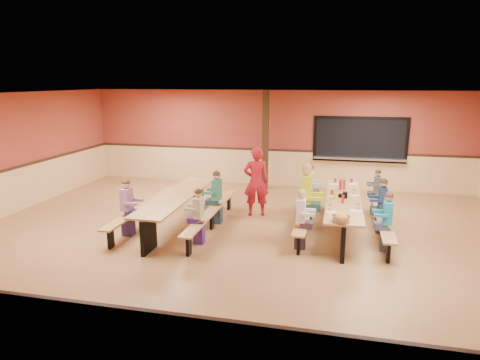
# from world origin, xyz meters

# --- Properties ---
(ground) EXTENTS (12.00, 12.00, 0.00)m
(ground) POSITION_xyz_m (0.00, 0.00, 0.00)
(ground) COLOR #8E5E36
(ground) RESTS_ON ground
(room_envelope) EXTENTS (12.04, 10.04, 3.02)m
(room_envelope) POSITION_xyz_m (0.00, 0.00, 0.69)
(room_envelope) COLOR #983B2C
(room_envelope) RESTS_ON ground
(kitchen_pass_through) EXTENTS (2.78, 0.28, 1.38)m
(kitchen_pass_through) POSITION_xyz_m (2.60, 4.96, 1.49)
(kitchen_pass_through) COLOR black
(kitchen_pass_through) RESTS_ON ground
(structural_post) EXTENTS (0.18, 0.18, 3.00)m
(structural_post) POSITION_xyz_m (-0.20, 4.40, 1.50)
(structural_post) COLOR black
(structural_post) RESTS_ON ground
(cafeteria_table_main) EXTENTS (1.91, 3.70, 0.74)m
(cafeteria_table_main) POSITION_xyz_m (2.14, 1.01, 0.53)
(cafeteria_table_main) COLOR #B88449
(cafeteria_table_main) RESTS_ON ground
(cafeteria_table_second) EXTENTS (1.91, 3.70, 0.74)m
(cafeteria_table_second) POSITION_xyz_m (-1.56, 0.48, 0.53)
(cafeteria_table_second) COLOR #B88449
(cafeteria_table_second) RESTS_ON ground
(seated_child_white_left) EXTENTS (0.36, 0.30, 1.20)m
(seated_child_white_left) POSITION_xyz_m (1.31, -0.23, 0.60)
(seated_child_white_left) COLOR white
(seated_child_white_left) RESTS_ON ground
(seated_adult_yellow) EXTENTS (0.50, 0.41, 1.47)m
(seated_adult_yellow) POSITION_xyz_m (1.31, 1.00, 0.74)
(seated_adult_yellow) COLOR #C5CF17
(seated_adult_yellow) RESTS_ON ground
(seated_child_grey_left) EXTENTS (0.37, 0.30, 1.20)m
(seated_child_grey_left) POSITION_xyz_m (1.31, 2.33, 0.60)
(seated_child_grey_left) COLOR silver
(seated_child_grey_left) RESTS_ON ground
(seated_child_teal_right) EXTENTS (0.35, 0.29, 1.18)m
(seated_child_teal_right) POSITION_xyz_m (2.96, 0.01, 0.59)
(seated_child_teal_right) COLOR teal
(seated_child_teal_right) RESTS_ON ground
(seated_child_navy_right) EXTENTS (0.37, 0.30, 1.20)m
(seated_child_navy_right) POSITION_xyz_m (2.96, 1.09, 0.60)
(seated_child_navy_right) COLOR navy
(seated_child_navy_right) RESTS_ON ground
(seated_child_char_right) EXTENTS (0.33, 0.27, 1.13)m
(seated_child_char_right) POSITION_xyz_m (2.96, 2.51, 0.56)
(seated_child_char_right) COLOR #50545A
(seated_child_char_right) RESTS_ON ground
(seated_child_purple_sec) EXTENTS (0.38, 0.31, 1.24)m
(seated_child_purple_sec) POSITION_xyz_m (-2.39, -0.32, 0.62)
(seated_child_purple_sec) COLOR #945E8D
(seated_child_purple_sec) RESTS_ON ground
(seated_child_green_sec) EXTENTS (0.38, 0.31, 1.23)m
(seated_child_green_sec) POSITION_xyz_m (-0.74, 0.90, 0.62)
(seated_child_green_sec) COLOR #2F745C
(seated_child_green_sec) RESTS_ON ground
(seated_child_tan_sec) EXTENTS (0.34, 0.28, 1.14)m
(seated_child_tan_sec) POSITION_xyz_m (-0.74, -0.44, 0.57)
(seated_child_tan_sec) COLOR #B7AF8F
(seated_child_tan_sec) RESTS_ON ground
(standing_woman) EXTENTS (0.72, 0.57, 1.72)m
(standing_woman) POSITION_xyz_m (0.04, 1.69, 0.86)
(standing_woman) COLOR #B01421
(standing_woman) RESTS_ON ground
(punch_pitcher) EXTENTS (0.16, 0.16, 0.22)m
(punch_pitcher) POSITION_xyz_m (2.11, 1.90, 0.85)
(punch_pitcher) COLOR #B3172B
(punch_pitcher) RESTS_ON cafeteria_table_main
(chip_bowl) EXTENTS (0.32, 0.32, 0.15)m
(chip_bowl) POSITION_xyz_m (2.08, -0.64, 0.81)
(chip_bowl) COLOR orange
(chip_bowl) RESTS_ON cafeteria_table_main
(napkin_dispenser) EXTENTS (0.10, 0.14, 0.13)m
(napkin_dispenser) POSITION_xyz_m (2.17, 1.10, 0.80)
(napkin_dispenser) COLOR black
(napkin_dispenser) RESTS_ON cafeteria_table_main
(condiment_mustard) EXTENTS (0.06, 0.06, 0.17)m
(condiment_mustard) POSITION_xyz_m (1.94, 0.89, 0.82)
(condiment_mustard) COLOR yellow
(condiment_mustard) RESTS_ON cafeteria_table_main
(condiment_ketchup) EXTENTS (0.06, 0.06, 0.17)m
(condiment_ketchup) POSITION_xyz_m (2.12, 0.66, 0.82)
(condiment_ketchup) COLOR #B2140F
(condiment_ketchup) RESTS_ON cafeteria_table_main
(table_paddle) EXTENTS (0.16, 0.16, 0.56)m
(table_paddle) POSITION_xyz_m (2.10, 1.17, 0.88)
(table_paddle) COLOR black
(table_paddle) RESTS_ON cafeteria_table_main
(place_settings) EXTENTS (0.65, 3.30, 0.11)m
(place_settings) POSITION_xyz_m (2.14, 1.01, 0.80)
(place_settings) COLOR beige
(place_settings) RESTS_ON cafeteria_table_main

